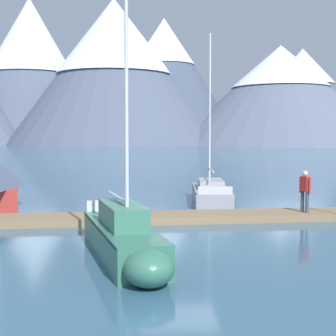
# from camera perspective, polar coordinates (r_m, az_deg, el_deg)

# --- Properties ---
(ground_plane) EXTENTS (700.00, 700.00, 0.00)m
(ground_plane) POSITION_cam_1_polar(r_m,az_deg,el_deg) (16.59, 1.11, -8.24)
(ground_plane) COLOR #335B75
(mountain_central_massif) EXTENTS (63.25, 63.25, 58.64)m
(mountain_central_massif) POSITION_cam_1_polar(r_m,az_deg,el_deg) (217.58, -15.10, 10.85)
(mountain_central_massif) COLOR #4C566B
(mountain_central_massif) RESTS_ON ground
(mountain_shoulder_ridge) EXTENTS (76.32, 76.32, 52.24)m
(mountain_shoulder_ridge) POSITION_cam_1_polar(r_m,az_deg,el_deg) (187.75, -6.02, 11.08)
(mountain_shoulder_ridge) COLOR #4C566B
(mountain_shoulder_ridge) RESTS_ON ground
(mountain_east_summit) EXTENTS (59.69, 59.69, 47.22)m
(mountain_east_summit) POSITION_cam_1_polar(r_m,az_deg,el_deg) (195.00, -0.45, 9.81)
(mountain_east_summit) COLOR #424C60
(mountain_east_summit) RESTS_ON ground
(mountain_rear_spur) EXTENTS (79.33, 79.33, 35.53)m
(mountain_rear_spur) POSITION_cam_1_polar(r_m,az_deg,el_deg) (189.38, 12.40, 8.14)
(mountain_rear_spur) COLOR slate
(mountain_rear_spur) RESTS_ON ground
(mountain_north_horn) EXTENTS (68.55, 68.55, 39.63)m
(mountain_north_horn) POSITION_cam_1_polar(r_m,az_deg,el_deg) (223.49, 14.70, 7.90)
(mountain_north_horn) COLOR #424C60
(mountain_north_horn) RESTS_ON ground
(dock) EXTENTS (21.24, 3.65, 0.30)m
(dock) POSITION_cam_1_polar(r_m,az_deg,el_deg) (20.49, 0.30, -5.54)
(dock) COLOR #846B4C
(dock) RESTS_ON ground
(sailboat_second_berth) EXTENTS (2.77, 6.82, 8.46)m
(sailboat_second_berth) POSITION_cam_1_polar(r_m,az_deg,el_deg) (14.26, -4.90, -7.70)
(sailboat_second_berth) COLOR #336B56
(sailboat_second_berth) RESTS_ON ground
(sailboat_mid_dock_port) EXTENTS (2.18, 6.87, 8.79)m
(sailboat_mid_dock_port) POSITION_cam_1_polar(r_m,az_deg,el_deg) (26.73, 4.75, -2.65)
(sailboat_mid_dock_port) COLOR #93939E
(sailboat_mid_dock_port) RESTS_ON ground
(person_on_dock) EXTENTS (0.37, 0.53, 1.69)m
(person_on_dock) POSITION_cam_1_polar(r_m,az_deg,el_deg) (21.45, 15.02, -2.25)
(person_on_dock) COLOR #384256
(person_on_dock) RESTS_ON dock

